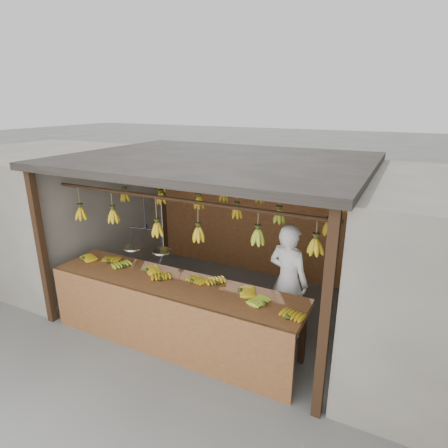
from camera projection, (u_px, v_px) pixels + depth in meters
The scene contains 8 objects.
ground at pixel (216, 305), 6.10m from camera, with size 80.00×80.00×0.00m, color #5B5B57.
stall at pixel (225, 182), 5.76m from camera, with size 4.30×3.30×2.40m.
neighbor_left at pixel (52, 210), 7.27m from camera, with size 3.00×3.00×2.30m, color slate.
counter at pixel (168, 299), 4.85m from camera, with size 3.53×0.81×0.96m.
hanging_bananas at pixel (216, 209), 5.59m from camera, with size 3.62×2.23×0.39m.
balance_scale at pixel (147, 246), 5.06m from camera, with size 0.68×0.32×0.77m.
vendor at pixel (288, 281), 5.11m from camera, with size 0.60×0.39×1.64m, color white.
bag_bundles at pixel (359, 242), 6.11m from camera, with size 0.08×0.26×1.28m.
Camera 1 is at (2.53, -4.74, 3.16)m, focal length 30.00 mm.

